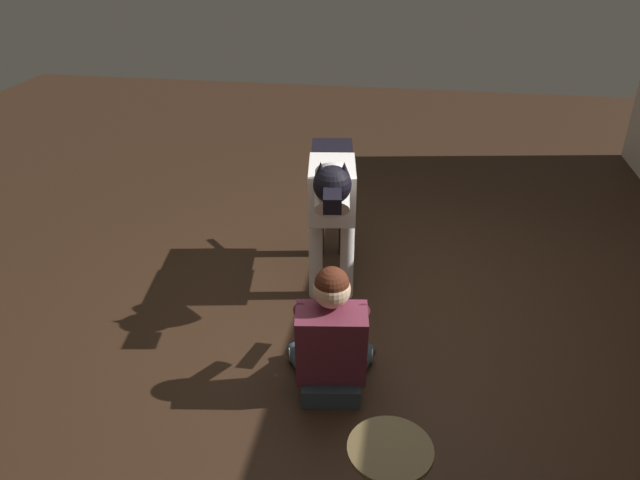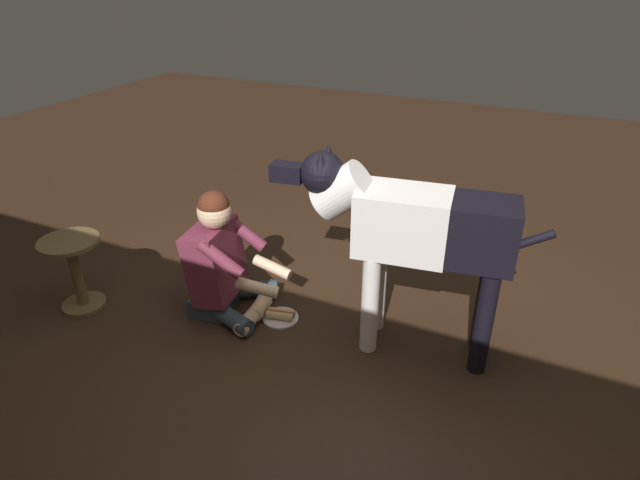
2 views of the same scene
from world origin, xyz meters
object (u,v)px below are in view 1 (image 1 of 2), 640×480
(hot_dog_on_plate, at_px, (331,343))
(round_side_table, at_px, (388,480))
(large_dog, at_px, (332,191))
(person_sitting_on_floor, at_px, (331,340))

(hot_dog_on_plate, distance_m, round_side_table, 1.37)
(large_dog, distance_m, round_side_table, 2.17)
(person_sitting_on_floor, bearing_deg, hot_dog_on_plate, -171.88)
(large_dog, height_order, hot_dog_on_plate, large_dog)
(person_sitting_on_floor, bearing_deg, round_side_table, 23.33)
(round_side_table, bearing_deg, hot_dog_on_plate, -160.94)
(large_dog, relative_size, hot_dog_on_plate, 6.52)
(person_sitting_on_floor, relative_size, hot_dog_on_plate, 3.62)
(large_dog, relative_size, round_side_table, 3.03)
(large_dog, bearing_deg, hot_dog_on_plate, 8.12)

